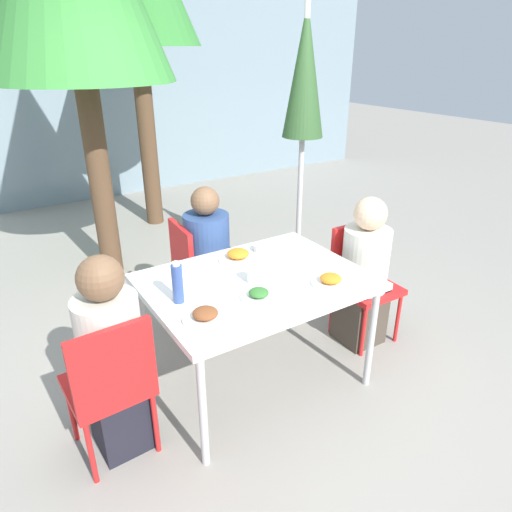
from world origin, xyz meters
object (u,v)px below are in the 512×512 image
(chair_left, at_px, (111,381))
(person_left, at_px, (114,362))
(person_right, at_px, (364,276))
(chair_far, at_px, (196,268))
(closed_umbrella, at_px, (304,90))
(bottle, at_px, (178,283))
(drinking_cup, at_px, (254,274))
(salad_bowl, at_px, (265,248))
(person_far, at_px, (208,265))
(chair_right, at_px, (361,274))

(chair_left, distance_m, person_left, 0.10)
(person_right, distance_m, chair_far, 1.23)
(chair_left, height_order, person_right, person_right)
(closed_umbrella, distance_m, bottle, 1.94)
(chair_left, relative_size, chair_far, 1.00)
(chair_far, bearing_deg, person_left, -42.47)
(drinking_cup, bearing_deg, salad_bowl, 48.60)
(salad_bowl, bearing_deg, person_left, -162.78)
(chair_left, height_order, chair_far, same)
(closed_umbrella, bearing_deg, person_right, -96.87)
(person_right, relative_size, bottle, 4.67)
(chair_left, distance_m, person_right, 1.84)
(person_far, bearing_deg, bottle, -32.76)
(person_left, bearing_deg, person_far, 36.76)
(person_far, relative_size, drinking_cup, 11.41)
(person_right, distance_m, drinking_cup, 0.96)
(person_left, bearing_deg, bottle, 2.89)
(person_right, distance_m, closed_umbrella, 1.49)
(chair_far, distance_m, bottle, 0.99)
(person_right, height_order, chair_far, person_right)
(person_far, bearing_deg, salad_bowl, 31.82)
(chair_left, distance_m, chair_right, 1.89)
(person_far, distance_m, bottle, 0.97)
(chair_left, height_order, drinking_cup, chair_left)
(bottle, relative_size, drinking_cup, 2.40)
(person_far, bearing_deg, person_left, -46.85)
(chair_right, xyz_separation_m, drinking_cup, (-0.98, -0.09, 0.30))
(person_far, distance_m, closed_umbrella, 1.52)
(person_far, bearing_deg, closed_umbrella, 102.60)
(person_left, xyz_separation_m, closed_umbrella, (1.90, 0.93, 1.17))
(chair_left, bearing_deg, person_right, 0.49)
(person_left, height_order, person_far, person_left)
(bottle, bearing_deg, chair_far, 59.66)
(person_left, bearing_deg, chair_far, 41.14)
(drinking_cup, bearing_deg, person_right, 0.37)
(drinking_cup, height_order, salad_bowl, drinking_cup)
(chair_far, xyz_separation_m, salad_bowl, (0.30, -0.47, 0.27))
(chair_right, bearing_deg, drinking_cup, 6.25)
(chair_left, bearing_deg, chair_right, 2.79)
(closed_umbrella, distance_m, drinking_cup, 1.65)
(person_right, height_order, person_far, person_far)
(chair_far, distance_m, drinking_cup, 0.87)
(chair_left, relative_size, person_far, 0.76)
(chair_right, bearing_deg, person_right, 58.11)
(chair_left, xyz_separation_m, salad_bowl, (1.21, 0.44, 0.27))
(person_left, relative_size, salad_bowl, 7.72)
(chair_right, relative_size, closed_umbrella, 0.37)
(bottle, bearing_deg, salad_bowl, 22.70)
(chair_left, xyz_separation_m, closed_umbrella, (1.94, 1.01, 1.21))
(chair_left, bearing_deg, drinking_cup, 3.53)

